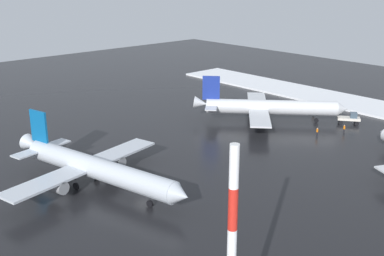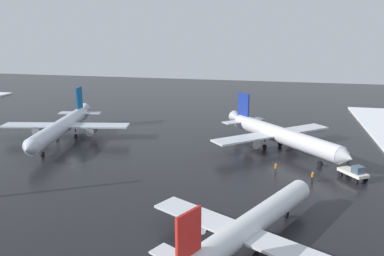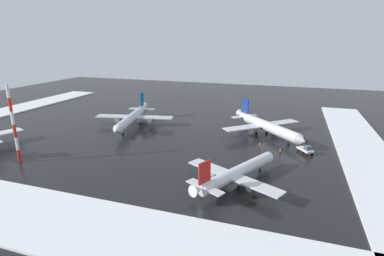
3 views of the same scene
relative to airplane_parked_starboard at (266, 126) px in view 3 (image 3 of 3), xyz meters
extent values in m
plane|color=black|center=(-40.06, -9.35, -3.22)|extent=(240.00, 240.00, 0.00)
cube|color=white|center=(-40.06, -59.35, -2.99)|extent=(152.00, 16.00, 0.46)
cube|color=white|center=(26.94, -9.35, -2.99)|extent=(14.00, 116.00, 0.46)
cylinder|color=silver|center=(0.54, -0.59, 0.00)|extent=(20.97, 22.44, 3.13)
cone|color=silver|center=(10.62, -11.56, 0.00)|extent=(3.68, 3.64, 2.97)
cone|color=silver|center=(-9.66, 10.53, 0.55)|extent=(4.18, 4.22, 3.04)
cube|color=silver|center=(4.23, 6.55, -0.28)|extent=(11.55, 11.07, 0.33)
cylinder|color=gray|center=(3.18, 4.96, -1.20)|extent=(3.47, 3.55, 1.84)
cube|color=silver|center=(-6.88, -3.66, -0.28)|extent=(11.55, 11.07, 0.33)
cylinder|color=gray|center=(-5.22, -2.75, -1.20)|extent=(3.47, 3.55, 1.84)
cube|color=navy|center=(-8.17, 8.90, 3.95)|extent=(2.73, 2.93, 5.15)
cube|color=silver|center=(-6.01, 10.63, 0.37)|extent=(4.87, 4.75, 0.22)
cube|color=silver|center=(-10.08, 6.90, 0.37)|extent=(4.87, 4.75, 0.22)
cylinder|color=black|center=(7.07, -7.70, -1.38)|extent=(0.22, 0.22, 0.64)
cylinder|color=black|center=(7.07, -7.70, -2.72)|extent=(0.92, 0.96, 1.01)
cylinder|color=black|center=(0.16, 2.81, -1.38)|extent=(0.22, 0.22, 0.64)
cylinder|color=black|center=(0.16, 2.81, -2.72)|extent=(0.92, 0.96, 1.01)
cylinder|color=black|center=(-2.82, 0.08, -1.38)|extent=(0.22, 0.22, 0.64)
cylinder|color=black|center=(-2.82, 0.08, -2.72)|extent=(0.92, 0.96, 1.01)
cylinder|color=silver|center=(-2.19, -35.53, -0.53)|extent=(12.68, 21.79, 2.61)
cone|color=silver|center=(3.39, -24.39, -0.53)|extent=(3.05, 2.76, 2.48)
cone|color=silver|center=(-7.84, -46.80, -0.07)|extent=(3.22, 3.45, 2.54)
cube|color=silver|center=(-8.86, -34.76, -0.76)|extent=(10.45, 7.50, 0.28)
cylinder|color=gray|center=(-7.31, -35.11, -1.53)|extent=(2.55, 3.03, 1.54)
cube|color=silver|center=(2.41, -40.41, -0.76)|extent=(10.45, 7.50, 0.28)
cylinder|color=gray|center=(1.21, -39.38, -1.53)|extent=(2.55, 3.03, 1.54)
cube|color=red|center=(-7.01, -45.15, 2.77)|extent=(1.63, 2.87, 4.31)
cube|color=silver|center=(-9.01, -43.98, -0.22)|extent=(4.20, 3.44, 0.18)
cube|color=silver|center=(-4.88, -46.04, -0.22)|extent=(4.20, 3.44, 0.18)
cylinder|color=black|center=(1.43, -28.31, -1.68)|extent=(0.18, 0.18, 0.54)
cylinder|color=black|center=(1.43, -28.31, -2.80)|extent=(0.62, 0.88, 0.85)
cylinder|color=black|center=(-4.74, -36.83, -1.68)|extent=(0.18, 0.18, 0.54)
cylinder|color=black|center=(-4.74, -36.83, -2.80)|extent=(0.62, 0.88, 0.85)
cylinder|color=black|center=(-1.71, -38.35, -1.68)|extent=(0.18, 0.18, 0.54)
cylinder|color=black|center=(-1.71, -38.35, -2.80)|extent=(0.62, 0.88, 0.85)
cylinder|color=silver|center=(-44.98, -5.06, 0.05)|extent=(8.94, 28.09, 3.18)
cone|color=silver|center=(-41.83, -19.87, 0.05)|extent=(3.42, 2.82, 3.02)
cone|color=silver|center=(-48.17, 9.94, 0.61)|extent=(3.34, 3.83, 3.09)
cube|color=silver|center=(-38.06, -0.72, -0.23)|extent=(12.74, 6.55, 0.34)
cylinder|color=gray|center=(-39.80, -1.57, -1.17)|extent=(2.49, 3.50, 1.87)
cube|color=silver|center=(-53.06, -3.91, -0.23)|extent=(12.74, 6.55, 0.34)
cylinder|color=gray|center=(-51.13, -3.98, -1.17)|extent=(2.49, 3.50, 1.87)
cube|color=#0C5999|center=(-47.70, 7.74, 4.07)|extent=(1.11, 3.73, 5.23)
cube|color=silver|center=(-44.92, 8.14, 0.42)|extent=(4.89, 3.31, 0.22)
cube|color=silver|center=(-50.41, 6.97, 0.42)|extent=(4.89, 3.31, 0.22)
cylinder|color=black|center=(-42.94, -14.66, -1.35)|extent=(0.22, 0.22, 0.65)
cylinder|color=black|center=(-42.94, -14.66, -2.71)|extent=(0.53, 1.07, 1.03)
cylinder|color=black|center=(-43.55, -1.89, -1.35)|extent=(0.22, 0.22, 0.65)
cylinder|color=black|center=(-43.55, -1.89, -2.71)|extent=(0.53, 1.07, 1.03)
cylinder|color=black|center=(-47.57, -2.74, -1.35)|extent=(0.22, 0.22, 0.65)
cylinder|color=black|center=(-47.57, -2.74, -2.71)|extent=(0.53, 1.07, 1.03)
cube|color=silver|center=(11.60, -12.68, -2.07)|extent=(4.49, 5.01, 0.50)
cube|color=#3F5160|center=(12.14, -13.43, -1.27)|extent=(2.04, 2.01, 1.10)
cylinder|color=black|center=(13.34, -13.40, -2.77)|extent=(0.79, 0.92, 0.90)
cylinder|color=black|center=(11.74, -14.57, -2.77)|extent=(0.79, 0.92, 0.90)
cylinder|color=black|center=(11.45, -10.80, -2.77)|extent=(0.79, 0.92, 0.90)
cylinder|color=black|center=(9.85, -11.97, -2.77)|extent=(0.79, 0.92, 0.90)
cylinder|color=black|center=(5.40, -15.44, -2.80)|extent=(0.16, 0.16, 0.85)
cylinder|color=black|center=(5.21, -15.39, -2.80)|extent=(0.16, 0.16, 0.85)
cylinder|color=orange|center=(5.30, -15.42, -2.06)|extent=(0.36, 0.36, 0.62)
sphere|color=tan|center=(5.30, -15.42, -1.63)|extent=(0.24, 0.24, 0.24)
cylinder|color=black|center=(12.43, -3.33, -2.80)|extent=(0.16, 0.16, 0.85)
cylinder|color=black|center=(12.31, -3.49, -2.80)|extent=(0.16, 0.16, 0.85)
cylinder|color=orange|center=(12.37, -3.41, -2.06)|extent=(0.36, 0.36, 0.62)
sphere|color=tan|center=(12.37, -3.41, -1.63)|extent=(0.24, 0.24, 0.24)
cylinder|color=black|center=(-0.29, -12.97, -2.80)|extent=(0.16, 0.16, 0.85)
cylinder|color=black|center=(-0.36, -12.78, -2.80)|extent=(0.16, 0.16, 0.85)
cylinder|color=orange|center=(-0.33, -12.88, -2.06)|extent=(0.36, 0.36, 0.62)
sphere|color=tan|center=(-0.33, -12.88, -1.63)|extent=(0.24, 0.24, 0.24)
cylinder|color=red|center=(-55.89, -41.76, -1.59)|extent=(0.70, 0.70, 3.26)
cylinder|color=white|center=(-55.89, -41.76, 1.67)|extent=(0.70, 0.70, 3.26)
cylinder|color=red|center=(-55.89, -41.76, 4.93)|extent=(0.70, 0.70, 3.26)
cylinder|color=white|center=(-55.89, -41.76, 8.19)|extent=(0.70, 0.70, 3.26)
cylinder|color=red|center=(-55.89, -41.76, 11.45)|extent=(0.70, 0.70, 3.26)
cylinder|color=white|center=(-55.89, -41.76, 14.71)|extent=(0.70, 0.70, 3.26)
camera|label=1|loc=(-78.61, -62.41, 27.37)|focal=45.00mm
camera|label=2|loc=(-0.01, -72.69, 19.34)|focal=35.00mm
camera|label=3|loc=(6.92, -93.49, 26.20)|focal=28.00mm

